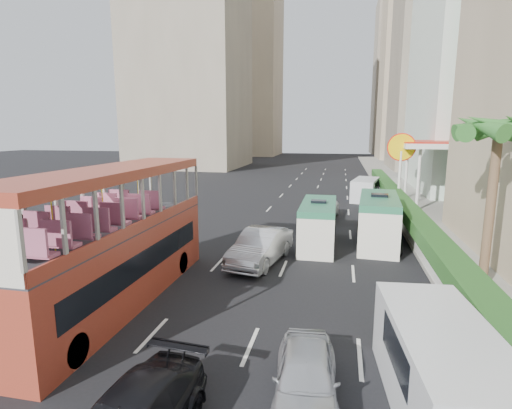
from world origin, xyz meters
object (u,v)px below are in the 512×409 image
(double_decker_bus, at_px, (113,237))
(van_asset, at_px, (320,219))
(palm_tree, at_px, (490,209))
(panel_van_near, at_px, (442,371))
(car_silver_lane_a, at_px, (261,263))
(car_silver_lane_b, at_px, (305,402))
(minibus_near, at_px, (318,224))
(minibus_far, at_px, (378,220))
(shell_station, at_px, (437,174))
(panel_van_far, at_px, (365,190))

(double_decker_bus, distance_m, van_asset, 17.64)
(van_asset, distance_m, palm_tree, 14.42)
(panel_van_near, xyz_separation_m, palm_tree, (3.33, 7.91, 2.33))
(car_silver_lane_a, xyz_separation_m, car_silver_lane_b, (3.05, -9.73, 0.00))
(car_silver_lane_a, relative_size, panel_van_near, 0.95)
(minibus_near, distance_m, minibus_far, 3.49)
(double_decker_bus, xyz_separation_m, minibus_near, (6.95, 9.14, -1.30))
(van_asset, distance_m, minibus_near, 7.08)
(minibus_far, bearing_deg, shell_station, 69.54)
(car_silver_lane_b, distance_m, palm_tree, 10.88)
(car_silver_lane_b, height_order, panel_van_near, panel_van_near)
(car_silver_lane_a, bearing_deg, panel_van_far, 83.32)
(double_decker_bus, distance_m, shell_station, 28.02)
(double_decker_bus, relative_size, panel_van_far, 2.24)
(double_decker_bus, distance_m, panel_van_far, 27.17)
(minibus_far, bearing_deg, palm_tree, -56.64)
(double_decker_bus, distance_m, minibus_near, 11.56)
(car_silver_lane_b, height_order, minibus_far, minibus_far)
(palm_tree, bearing_deg, double_decker_bus, -163.84)
(panel_van_near, xyz_separation_m, panel_van_far, (-0.11, 28.98, -0.07))
(van_asset, bearing_deg, car_silver_lane_a, -98.93)
(van_asset, relative_size, minibus_far, 0.82)
(car_silver_lane_a, relative_size, palm_tree, 0.78)
(car_silver_lane_b, xyz_separation_m, minibus_near, (-0.49, 13.30, 1.23))
(van_asset, xyz_separation_m, panel_van_far, (3.62, 8.96, 0.98))
(car_silver_lane_a, xyz_separation_m, panel_van_far, (5.96, 19.50, 0.98))
(panel_van_near, bearing_deg, minibus_near, 100.05)
(car_silver_lane_b, relative_size, palm_tree, 0.59)
(car_silver_lane_a, bearing_deg, palm_tree, 0.86)
(minibus_near, bearing_deg, minibus_far, 18.41)
(car_silver_lane_a, xyz_separation_m, van_asset, (2.34, 10.54, 0.00))
(panel_van_near, distance_m, palm_tree, 8.89)
(panel_van_far, xyz_separation_m, shell_station, (5.64, -2.07, 1.77))
(car_silver_lane_b, xyz_separation_m, panel_van_near, (3.02, 0.25, 1.05))
(minibus_near, height_order, minibus_far, minibus_far)
(van_asset, relative_size, palm_tree, 0.79)
(car_silver_lane_a, distance_m, minibus_far, 7.63)
(car_silver_lane_b, relative_size, minibus_far, 0.62)
(car_silver_lane_b, bearing_deg, panel_van_far, 80.09)
(van_asset, relative_size, minibus_near, 0.91)
(car_silver_lane_b, bearing_deg, minibus_near, 87.90)
(minibus_far, height_order, shell_station, shell_station)
(double_decker_bus, height_order, van_asset, double_decker_bus)
(panel_van_near, relative_size, shell_station, 0.66)
(car_silver_lane_a, height_order, van_asset, car_silver_lane_a)
(panel_van_far, height_order, palm_tree, palm_tree)
(minibus_near, bearing_deg, car_silver_lane_b, -88.15)
(panel_van_near, bearing_deg, double_decker_bus, 154.49)
(panel_van_near, relative_size, palm_tree, 0.82)
(van_asset, relative_size, panel_van_far, 1.03)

